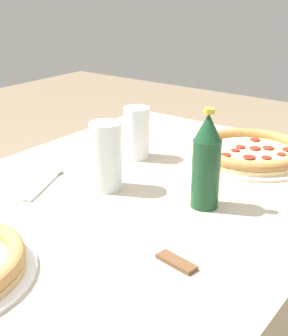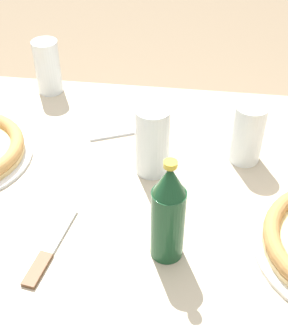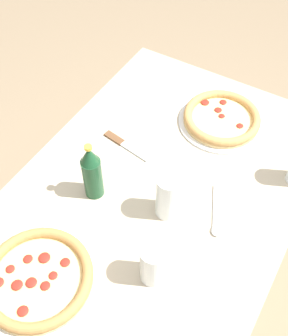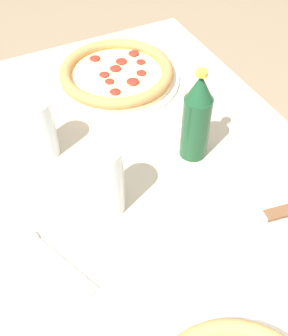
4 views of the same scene
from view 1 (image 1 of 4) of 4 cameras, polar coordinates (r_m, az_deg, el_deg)
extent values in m
cube|color=#B7A88E|center=(1.24, -2.57, -19.46)|extent=(1.28, 0.84, 0.74)
cylinder|color=silver|center=(1.30, 12.78, 1.28)|extent=(0.33, 0.33, 0.01)
cylinder|color=#E5C689|center=(1.30, 12.82, 1.69)|extent=(0.30, 0.30, 0.01)
cylinder|color=#EACC7F|center=(1.29, 12.85, 2.00)|extent=(0.26, 0.26, 0.00)
torus|color=#AD7A42|center=(1.29, 12.87, 2.32)|extent=(0.30, 0.30, 0.03)
ellipsoid|color=maroon|center=(1.31, 11.70, 2.56)|extent=(0.03, 0.03, 0.01)
ellipsoid|color=maroon|center=(1.24, 12.70, 1.33)|extent=(0.03, 0.03, 0.01)
ellipsoid|color=maroon|center=(1.24, 9.94, 1.63)|extent=(0.03, 0.03, 0.01)
ellipsoid|color=maroon|center=(1.31, 13.39, 2.38)|extent=(0.03, 0.03, 0.01)
ellipsoid|color=maroon|center=(1.32, 14.92, 2.41)|extent=(0.03, 0.03, 0.01)
ellipsoid|color=maroon|center=(1.25, 14.70, 1.26)|extent=(0.03, 0.03, 0.01)
ellipsoid|color=maroon|center=(1.28, 16.40, 1.64)|extent=(0.02, 0.02, 0.01)
ellipsoid|color=maroon|center=(1.38, 13.39, 3.41)|extent=(0.03, 0.03, 0.01)
ellipsoid|color=maroon|center=(1.28, 11.07, 2.15)|extent=(0.02, 0.02, 0.01)
ellipsoid|color=maroon|center=(1.32, 17.13, 2.21)|extent=(0.03, 0.03, 0.01)
cylinder|color=white|center=(1.07, -4.67, 1.45)|extent=(0.07, 0.07, 0.16)
cylinder|color=#935123|center=(1.08, -4.61, -0.47)|extent=(0.06, 0.06, 0.07)
cylinder|color=white|center=(1.26, -0.90, 4.31)|extent=(0.07, 0.07, 0.14)
cylinder|color=orange|center=(1.26, -0.89, 3.30)|extent=(0.06, 0.06, 0.09)
cylinder|color=#194728|center=(0.99, 7.53, -0.71)|extent=(0.06, 0.06, 0.15)
cone|color=#194728|center=(0.95, 7.84, 5.00)|extent=(0.06, 0.06, 0.06)
cylinder|color=gold|center=(0.94, 7.94, 6.93)|extent=(0.02, 0.02, 0.01)
cube|color=brown|center=(0.82, 3.97, -11.39)|extent=(0.04, 0.08, 0.01)
cube|color=silver|center=(0.87, -0.74, -8.93)|extent=(0.04, 0.12, 0.01)
cube|color=silver|center=(1.12, -12.35, -2.24)|extent=(0.15, 0.08, 0.01)
ellipsoid|color=silver|center=(1.19, -10.60, -0.37)|extent=(0.05, 0.04, 0.01)
camera|label=2|loc=(0.87, 51.77, 29.49)|focal=50.00mm
camera|label=3|loc=(1.79, 2.30, 42.43)|focal=45.00mm
camera|label=4|loc=(0.89, -41.98, 31.01)|focal=45.00mm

